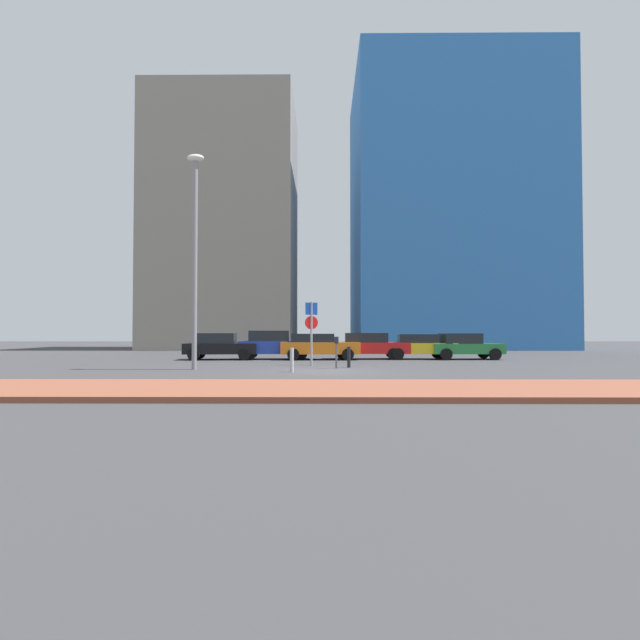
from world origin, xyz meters
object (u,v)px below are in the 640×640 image
parked_car_red (368,345)px  traffic_bollard_near (349,357)px  parked_car_black (220,346)px  parked_car_orange (318,346)px  parked_car_blue (274,344)px  parking_sign_post (311,326)px  parked_car_green (464,346)px  parked_car_yellow (417,346)px  street_lamp (195,245)px  traffic_bollard_mid (292,360)px  parking_meter (336,348)px

parked_car_red → traffic_bollard_near: 6.66m
parked_car_black → parked_car_orange: 5.44m
parked_car_black → parked_car_blue: parked_car_blue is taller
parking_sign_post → parked_car_green: bearing=31.9°
parked_car_yellow → street_lamp: (-10.50, -7.50, 4.31)m
parking_sign_post → traffic_bollard_mid: (-0.65, -3.38, -1.35)m
parked_car_black → traffic_bollard_mid: parked_car_black is taller
parked_car_black → parking_meter: size_ratio=3.06×
parked_car_black → parking_meter: 8.96m
traffic_bollard_near → traffic_bollard_mid: size_ratio=0.97×
parked_car_orange → parked_car_yellow: size_ratio=1.02×
parked_car_green → traffic_bollard_mid: parked_car_green is taller
parking_sign_post → traffic_bollard_near: parking_sign_post is taller
parked_car_green → parking_meter: 9.89m
parked_car_orange → parked_car_blue: bearing=170.7°
parked_car_blue → parked_car_orange: 2.52m
parked_car_red → parking_meter: bearing=-105.9°
parked_car_blue → parked_car_red: bearing=1.6°
parked_car_black → parking_meter: parked_car_black is taller
parked_car_blue → parked_car_yellow: size_ratio=0.99×
parked_car_black → traffic_bollard_mid: size_ratio=4.42×
parked_car_black → parked_car_red: size_ratio=0.91×
parked_car_green → street_lamp: (-13.04, -7.31, 4.30)m
street_lamp → traffic_bollard_mid: (4.05, -1.25, -4.59)m
parked_car_yellow → street_lamp: 13.61m
parked_car_red → street_lamp: size_ratio=0.51×
traffic_bollard_mid → parked_car_orange: bearing=83.7°
parked_car_black → traffic_bollard_mid: 9.40m
parked_car_yellow → traffic_bollard_near: (-4.17, -6.45, -0.29)m
parked_car_black → parked_car_green: 13.52m
parking_sign_post → street_lamp: 6.10m
parking_meter → street_lamp: (-5.78, -0.58, 4.19)m
parked_car_orange → parking_meter: 6.47m
parked_car_orange → traffic_bollard_mid: size_ratio=4.71×
parked_car_orange → parking_meter: bearing=-82.7°
parked_car_blue → parked_car_red: size_ratio=0.94×
parked_car_blue → traffic_bollard_near: (3.84, -6.35, -0.38)m
parked_car_green → parking_sign_post: size_ratio=1.40×
parked_car_blue → parking_meter: bearing=-64.2°
parked_car_yellow → parked_car_green: parked_car_green is taller
parked_car_green → traffic_bollard_near: (-6.71, -6.26, -0.31)m
parked_car_blue → parked_car_yellow: 8.02m
parked_car_blue → traffic_bollard_mid: bearing=-79.7°
parked_car_blue → parking_meter: 7.58m
parked_car_blue → traffic_bollard_near: 7.43m
parked_car_blue → parking_sign_post: bearing=-67.2°
parked_car_yellow → traffic_bollard_near: bearing=-122.9°
parked_car_black → parked_car_orange: (5.44, 0.01, -0.01)m
street_lamp → traffic_bollard_mid: street_lamp is taller
parked_car_green → street_lamp: bearing=-150.7°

